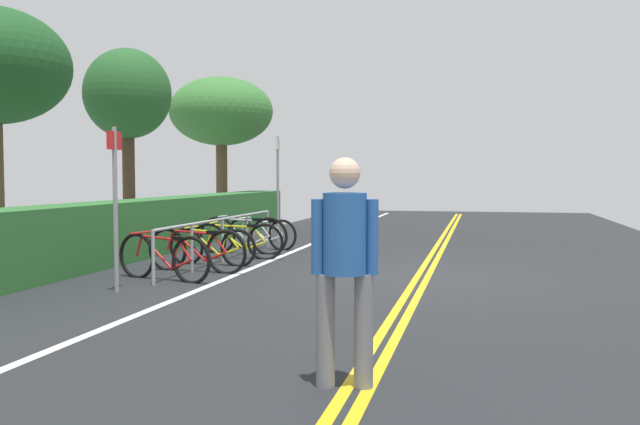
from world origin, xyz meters
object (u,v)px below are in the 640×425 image
object	(u,v)px
bicycle_4	(243,235)
sign_post_near	(115,193)
bicycle_2	(212,247)
bicycle_5	(261,234)
sign_post_far	(278,179)
tree_far_right	(128,96)
tree_extra	(221,112)
pedestrian	(345,256)
bicycle_0	(163,257)
bicycle_1	(196,250)
bicycle_3	(237,241)
bike_rack	(222,229)

from	to	relation	value
bicycle_4	sign_post_near	world-z (taller)	sign_post_near
bicycle_2	bicycle_5	bearing A→B (deg)	-0.48
bicycle_2	sign_post_far	bearing A→B (deg)	1.24
tree_far_right	tree_extra	size ratio (longest dim) A/B	1.02
bicycle_2	tree_far_right	xyz separation A→B (m)	(3.53, 3.52, 3.08)
tree_far_right	bicycle_5	bearing A→B (deg)	-103.77
pedestrian	tree_far_right	distance (m)	12.28
bicycle_5	bicycle_0	bearing A→B (deg)	179.08
sign_post_far	tree_extra	xyz separation A→B (m)	(3.62, 2.82, 1.93)
bicycle_4	bicycle_5	distance (m)	0.90
sign_post_far	bicycle_0	bearing A→B (deg)	-179.59
bicycle_1	bicycle_3	world-z (taller)	bicycle_1
bicycle_2	bicycle_4	xyz separation A→B (m)	(1.76, 0.06, 0.05)
tree_extra	sign_post_far	bearing A→B (deg)	-142.13
bicycle_3	sign_post_far	world-z (taller)	sign_post_far
sign_post_near	pedestrian	bearing A→B (deg)	-131.38
bicycle_2	bicycle_5	distance (m)	2.66
sign_post_near	sign_post_far	distance (m)	7.16
bicycle_0	pedestrian	distance (m)	5.76
bicycle_0	bicycle_5	bearing A→B (deg)	-0.92
bike_rack	pedestrian	world-z (taller)	pedestrian
bicycle_0	tree_extra	world-z (taller)	tree_extra
bicycle_0	bicycle_1	xyz separation A→B (m)	(0.94, -0.12, 0.01)
bicycle_1	bicycle_2	distance (m)	0.84
bicycle_1	pedestrian	bearing A→B (deg)	-146.87
tree_extra	bicycle_2	bearing A→B (deg)	-159.74
bicycle_0	sign_post_far	distance (m)	6.13
bike_rack	bicycle_4	size ratio (longest dim) A/B	2.91
sign_post_near	bicycle_4	bearing A→B (deg)	-1.43
tree_extra	bicycle_1	bearing A→B (deg)	-161.12
pedestrian	tree_far_right	xyz separation A→B (m)	(9.73, 7.09, 2.43)
bicycle_4	sign_post_near	bearing A→B (deg)	178.57
bicycle_0	tree_extra	bearing A→B (deg)	16.51
bicycle_4	sign_post_near	xyz separation A→B (m)	(-4.66, 0.12, 0.96)
bike_rack	tree_far_right	xyz separation A→B (m)	(3.10, 3.55, 2.82)
bicycle_3	tree_extra	distance (m)	8.17
sign_post_far	bicycle_3	bearing A→B (deg)	-176.51
bicycle_5	bicycle_2	bearing A→B (deg)	179.52
bicycle_4	bicycle_5	size ratio (longest dim) A/B	1.11
pedestrian	sign_post_far	xyz separation A→B (m)	(10.46, 3.67, 0.49)
tree_far_right	tree_extra	bearing A→B (deg)	-8.02
bicycle_4	pedestrian	world-z (taller)	pedestrian
bicycle_4	sign_post_far	bearing A→B (deg)	0.75
sign_post_far	bicycle_4	bearing A→B (deg)	-179.25
bicycle_1	sign_post_near	distance (m)	2.30
bicycle_0	tree_far_right	bearing A→B (deg)	33.24
bicycle_3	bicycle_2	bearing A→B (deg)	173.17
bike_rack	tree_extra	bearing A→B (deg)	21.48
tree_extra	pedestrian	bearing A→B (deg)	-155.28
bike_rack	bicycle_4	xyz separation A→B (m)	(1.33, 0.08, -0.22)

